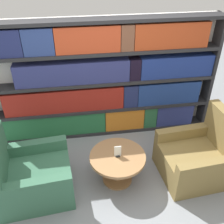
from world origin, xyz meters
TOP-DOWN VIEW (x-y plane):
  - ground_plane at (0.00, 0.00)m, footprint 14.00×14.00m
  - bookshelf at (0.03, 1.35)m, footprint 3.59×0.30m
  - armchair_left at (-1.06, 0.15)m, footprint 0.96×0.88m
  - armchair_right at (1.19, 0.16)m, footprint 0.96×0.88m
  - coffee_table at (0.07, 0.20)m, footprint 0.74×0.74m
  - table_sign at (0.07, 0.20)m, footprint 0.09×0.06m

SIDE VIEW (x-z plane):
  - ground_plane at x=0.00m, z-range 0.00..0.00m
  - armchair_left at x=-1.06m, z-range -0.17..0.76m
  - armchair_right at x=1.19m, z-range -0.17..0.76m
  - coffee_table at x=0.07m, z-range 0.09..0.54m
  - table_sign at x=0.07m, z-range 0.43..0.59m
  - bookshelf at x=0.03m, z-range -0.02..1.88m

